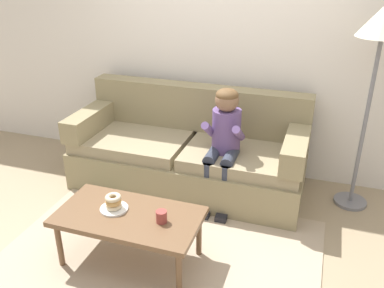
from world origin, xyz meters
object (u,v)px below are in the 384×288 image
floor_lamp (382,36)px  coffee_table (129,219)px  donut (114,206)px  toy_controller (94,210)px  couch (189,153)px  mug (161,217)px  person_child (224,137)px

floor_lamp → coffee_table: bearing=-139.3°
donut → toy_controller: 0.78m
couch → mug: couch is taller
person_child → mug: size_ratio=12.24×
coffee_table → donut: bearing=169.8°
person_child → donut: bearing=-119.6°
coffee_table → person_child: (0.44, 1.04, 0.29)m
mug → donut: bearing=175.4°
coffee_table → mug: (0.27, -0.01, 0.09)m
couch → donut: couch is taller
couch → floor_lamp: size_ratio=1.24×
donut → floor_lamp: size_ratio=0.07×
mug → toy_controller: mug is taller
toy_controller → floor_lamp: bearing=20.9°
person_child → floor_lamp: size_ratio=0.61×
mug → person_child: bearing=80.3°
floor_lamp → toy_controller: bearing=-157.4°
person_child → floor_lamp: 1.51m
mug → floor_lamp: (1.35, 1.40, 1.09)m
floor_lamp → donut: bearing=-141.9°
couch → mug: (0.22, -1.25, 0.13)m
couch → coffee_table: bearing=-92.0°
couch → floor_lamp: bearing=5.3°
toy_controller → donut: bearing=-44.0°
coffee_table → donut: size_ratio=8.88×
couch → person_child: bearing=-27.5°
couch → mug: bearing=-79.9°
donut → mug: (0.40, -0.03, 0.01)m
coffee_table → floor_lamp: 2.43m
mug → floor_lamp: floor_lamp is taller
couch → coffee_table: couch is taller
coffee_table → mug: 0.28m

